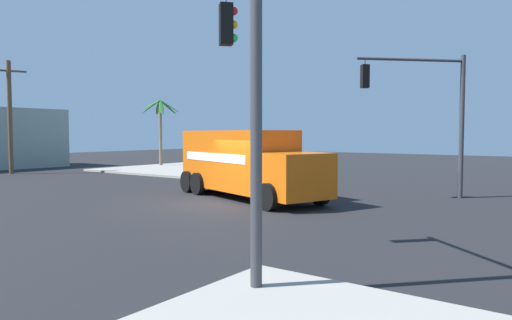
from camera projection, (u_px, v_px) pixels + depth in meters
The scene contains 9 objects.
ground_plane at pixel (222, 204), 18.55m from camera, with size 100.00×100.00×0.00m, color black.
sidewalk_corner_far at pixel (202, 169), 36.25m from camera, with size 12.34×12.34×0.14m, color #9E998E.
delivery_truck at pixel (246, 163), 20.28m from camera, with size 5.13×8.40×2.90m.
traffic_light_primary at pixel (429, 103), 19.84m from camera, with size 3.48×3.47×6.08m.
traffic_light_secondary at pixel (244, 62), 8.96m from camera, with size 2.49×2.81×6.13m.
pickup_black at pixel (256, 167), 28.64m from camera, with size 2.59×5.34×1.38m.
vending_machine_red at pixel (229, 155), 37.41m from camera, with size 1.17×1.13×1.85m.
palm_tree_far at pixel (160, 121), 39.32m from camera, with size 3.29×2.76×5.45m.
utility_pole at pixel (10, 116), 32.18m from camera, with size 2.09×0.93×7.72m.
Camera 1 is at (-14.09, -11.95, 2.76)m, focal length 33.17 mm.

